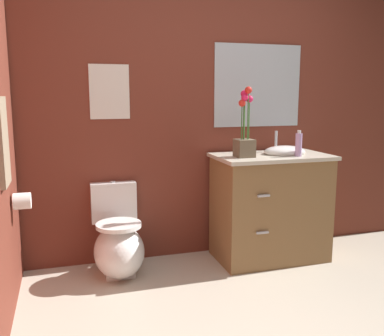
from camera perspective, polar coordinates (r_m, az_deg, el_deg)
wall_back at (r=3.69m, az=4.29°, el=7.85°), size 4.62×0.05×2.50m
toilet at (r=3.36m, az=-9.86°, el=-10.02°), size 0.38×0.59×0.69m
vanity_cabinet at (r=3.64m, az=10.46°, el=-4.97°), size 0.94×0.56×1.07m
flower_vase at (r=3.37m, az=7.09°, el=4.61°), size 0.14×0.14×0.55m
soap_bottle at (r=3.49m, az=14.11°, el=3.10°), size 0.05×0.05×0.21m
wall_poster at (r=3.43m, az=-11.01°, el=9.99°), size 0.31×0.01×0.42m
wall_mirror at (r=3.78m, az=8.83°, el=10.84°), size 0.80×0.01×0.70m
hanging_towel at (r=2.71m, az=-24.02°, el=3.25°), size 0.03×0.28×0.52m
toilet_paper_roll at (r=3.04m, az=-21.82°, el=-4.13°), size 0.11×0.11×0.11m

